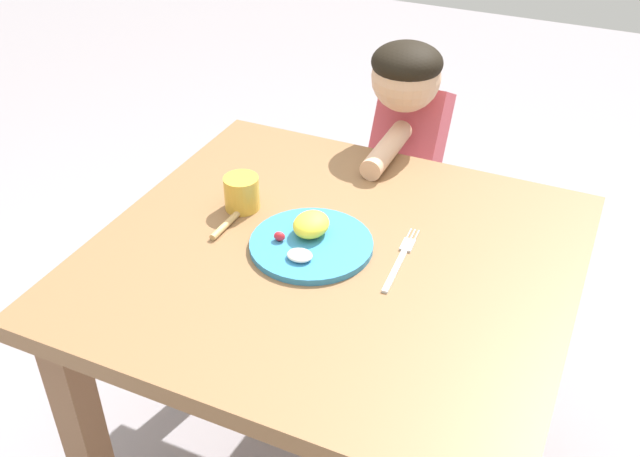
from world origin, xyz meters
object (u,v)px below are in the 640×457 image
at_px(drinking_cup, 242,193).
at_px(spoon, 240,210).
at_px(fork, 401,259).
at_px(plate, 310,240).
at_px(person, 406,180).

bearing_deg(drinking_cup, spoon, -71.93).
bearing_deg(fork, plate, 96.64).
bearing_deg(person, drinking_cup, 67.70).
relative_size(fork, spoon, 1.19).
bearing_deg(spoon, person, -19.73).
height_order(spoon, person, person).
relative_size(spoon, person, 0.19).
relative_size(plate, person, 0.26).
distance_m(fork, person, 0.64).
bearing_deg(fork, spoon, 84.50).
xyz_separation_m(spoon, person, (0.22, 0.57, -0.18)).
relative_size(fork, drinking_cup, 2.87).
xyz_separation_m(fork, drinking_cup, (-0.40, 0.04, 0.04)).
bearing_deg(plate, drinking_cup, 160.63).
bearing_deg(fork, drinking_cup, 81.22).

